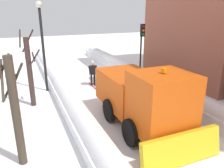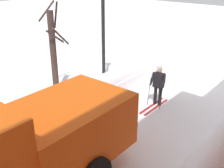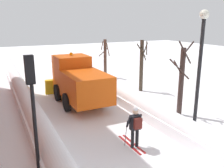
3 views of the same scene
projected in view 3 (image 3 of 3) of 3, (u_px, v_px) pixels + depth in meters
The scene contains 10 objects.
ground_plane at pixel (74, 103), 15.67m from camera, with size 80.00×80.00×0.00m, color white.
snowbank_left at pixel (27, 102), 14.29m from camera, with size 1.10×36.00×1.09m.
snowbank_right at pixel (114, 91), 16.81m from camera, with size 1.10×36.00×1.00m.
plow_truck at pixel (79, 81), 15.33m from camera, with size 3.20×5.98×3.12m.
skier at pixel (135, 125), 9.90m from camera, with size 0.62×1.80×1.81m.
traffic_light_pole at pixel (32, 94), 7.56m from camera, with size 0.28×0.42×4.15m.
street_lamp at pixel (200, 60), 10.49m from camera, with size 0.40×0.40×5.62m.
bare_tree_near at pixel (181, 80), 13.18m from camera, with size 0.99×1.22×4.18m.
bare_tree_mid at pixel (142, 65), 17.89m from camera, with size 1.02×1.02×3.83m.
bare_tree_far at pixel (105, 58), 22.42m from camera, with size 1.05×1.06×3.54m.
Camera 3 is at (-4.46, -4.37, 5.14)m, focal length 38.69 mm.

